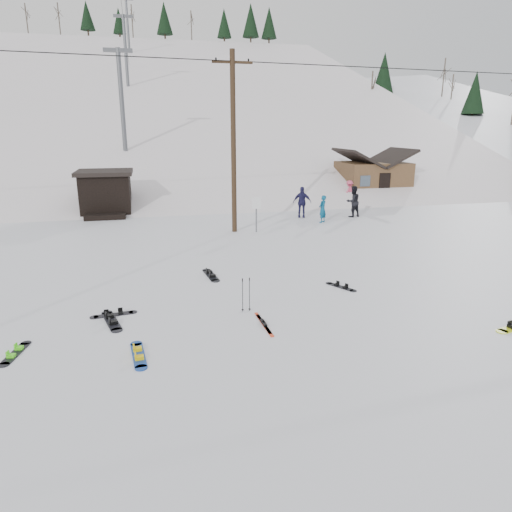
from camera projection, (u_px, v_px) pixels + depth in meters
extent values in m
plane|color=white|center=(260.00, 362.00, 10.81)|extent=(200.00, 200.00, 0.00)
cube|color=white|center=(170.00, 252.00, 65.61)|extent=(60.00, 85.24, 65.97)
cube|color=white|center=(426.00, 239.00, 68.97)|extent=(45.66, 93.98, 54.59)
cylinder|color=#3A2819|center=(233.00, 145.00, 23.13)|extent=(0.26, 0.26, 9.00)
cube|color=#3A2819|center=(232.00, 62.00, 22.07)|extent=(2.00, 0.12, 0.12)
cylinder|color=black|center=(232.00, 59.00, 22.04)|extent=(0.08, 0.08, 0.12)
cylinder|color=#595B60|center=(256.00, 215.00, 23.98)|extent=(0.07, 0.07, 1.80)
cube|color=white|center=(256.00, 203.00, 23.77)|extent=(0.50, 0.04, 0.60)
cube|color=black|center=(106.00, 194.00, 29.05)|extent=(3.00, 3.00, 2.50)
cube|color=black|center=(104.00, 172.00, 28.67)|extent=(3.40, 3.40, 0.25)
cube|color=black|center=(106.00, 216.00, 27.66)|extent=(2.40, 1.20, 0.30)
cylinder|color=#595B60|center=(122.00, 102.00, 36.06)|extent=(0.36, 0.36, 8.00)
cube|color=#595B60|center=(118.00, 50.00, 35.02)|extent=(2.20, 0.30, 0.30)
cylinder|color=#595B60|center=(126.00, 52.00, 53.02)|extent=(0.36, 0.36, 8.00)
cube|color=#595B60|center=(123.00, 16.00, 51.98)|extent=(2.20, 0.30, 0.30)
cylinder|color=#595B60|center=(128.00, 26.00, 69.98)|extent=(0.36, 0.36, 8.00)
cube|color=brown|center=(372.00, 179.00, 36.21)|extent=(5.00, 4.00, 2.70)
cube|color=black|center=(358.00, 158.00, 35.45)|extent=(2.69, 4.40, 1.43)
cube|color=black|center=(389.00, 157.00, 36.04)|extent=(2.69, 4.40, 1.43)
cube|color=black|center=(384.00, 186.00, 34.38)|extent=(0.90, 0.06, 1.90)
cube|color=#1943A4|center=(139.00, 355.00, 11.12)|extent=(0.43, 1.31, 0.03)
cylinder|color=#1943A4|center=(136.00, 344.00, 11.70)|extent=(0.29, 0.29, 0.03)
cylinder|color=#1943A4|center=(141.00, 368.00, 10.54)|extent=(0.29, 0.29, 0.03)
cube|color=yellow|center=(138.00, 349.00, 11.31)|extent=(0.23, 0.18, 0.08)
cube|color=yellow|center=(139.00, 357.00, 10.89)|extent=(0.23, 0.18, 0.08)
cube|color=red|center=(265.00, 325.00, 12.80)|extent=(0.16, 1.53, 0.02)
cube|color=black|center=(265.00, 324.00, 12.79)|extent=(0.09, 0.28, 0.07)
cube|color=red|center=(263.00, 323.00, 12.95)|extent=(0.16, 1.53, 0.02)
cube|color=black|center=(263.00, 322.00, 12.94)|extent=(0.09, 0.28, 0.07)
cylinder|color=black|center=(243.00, 295.00, 13.66)|extent=(0.02, 0.02, 1.02)
cylinder|color=black|center=(243.00, 310.00, 13.79)|extent=(0.08, 0.08, 0.01)
cylinder|color=black|center=(242.00, 280.00, 13.53)|extent=(0.03, 0.03, 0.09)
cylinder|color=black|center=(249.00, 295.00, 13.71)|extent=(0.02, 0.02, 1.02)
cylinder|color=black|center=(250.00, 309.00, 13.83)|extent=(0.08, 0.08, 0.01)
cylinder|color=black|center=(249.00, 279.00, 13.57)|extent=(0.03, 0.03, 0.09)
cube|color=black|center=(114.00, 315.00, 13.52)|extent=(1.13, 0.39, 0.02)
cylinder|color=black|center=(133.00, 312.00, 13.71)|extent=(0.25, 0.25, 0.02)
cylinder|color=black|center=(94.00, 317.00, 13.34)|extent=(0.25, 0.25, 0.02)
cube|color=black|center=(121.00, 312.00, 13.58)|extent=(0.16, 0.20, 0.07)
cube|color=black|center=(107.00, 314.00, 13.44)|extent=(0.16, 0.20, 0.07)
cube|color=black|center=(112.00, 321.00, 13.06)|extent=(0.67, 1.41, 0.03)
cylinder|color=black|center=(107.00, 313.00, 13.65)|extent=(0.32, 0.32, 0.03)
cylinder|color=black|center=(117.00, 330.00, 12.48)|extent=(0.32, 0.32, 0.03)
cube|color=black|center=(110.00, 316.00, 13.26)|extent=(0.26, 0.22, 0.09)
cube|color=black|center=(113.00, 322.00, 12.84)|extent=(0.26, 0.22, 0.09)
cube|color=black|center=(15.00, 353.00, 11.21)|extent=(0.48, 1.15, 0.02)
cylinder|color=black|center=(26.00, 343.00, 11.74)|extent=(0.26, 0.26, 0.02)
cylinder|color=black|center=(4.00, 365.00, 10.67)|extent=(0.26, 0.26, 0.02)
cube|color=#51F01C|center=(19.00, 348.00, 11.39)|extent=(0.21, 0.17, 0.07)
cube|color=#51F01C|center=(11.00, 356.00, 11.00)|extent=(0.21, 0.17, 0.07)
cube|color=black|center=(341.00, 287.00, 15.87)|extent=(0.72, 1.03, 0.02)
cylinder|color=black|center=(353.00, 291.00, 15.50)|extent=(0.24, 0.24, 0.02)
cylinder|color=black|center=(329.00, 283.00, 16.24)|extent=(0.24, 0.24, 0.02)
cube|color=black|center=(345.00, 287.00, 15.72)|extent=(0.21, 0.20, 0.07)
cube|color=black|center=(337.00, 284.00, 15.99)|extent=(0.21, 0.20, 0.07)
cylinder|color=#E6FD1C|center=(502.00, 331.00, 12.41)|extent=(0.31, 0.31, 0.03)
cube|color=black|center=(512.00, 326.00, 12.58)|extent=(0.21, 0.25, 0.09)
cube|color=black|center=(211.00, 275.00, 17.10)|extent=(0.47, 1.39, 0.03)
cylinder|color=black|center=(206.00, 270.00, 17.72)|extent=(0.31, 0.31, 0.03)
cylinder|color=black|center=(216.00, 281.00, 16.49)|extent=(0.31, 0.31, 0.03)
cube|color=black|center=(209.00, 272.00, 17.31)|extent=(0.24, 0.19, 0.09)
cube|color=black|center=(212.00, 276.00, 16.86)|extent=(0.24, 0.19, 0.09)
imported|color=navy|center=(323.00, 209.00, 26.42)|extent=(0.69, 0.66, 1.58)
imported|color=black|center=(353.00, 202.00, 28.03)|extent=(1.06, 0.91, 1.90)
imported|color=#CD4868|center=(349.00, 191.00, 33.54)|extent=(1.20, 1.05, 1.61)
imported|color=#1D1B43|center=(302.00, 202.00, 27.81)|extent=(1.20, 0.79, 1.89)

